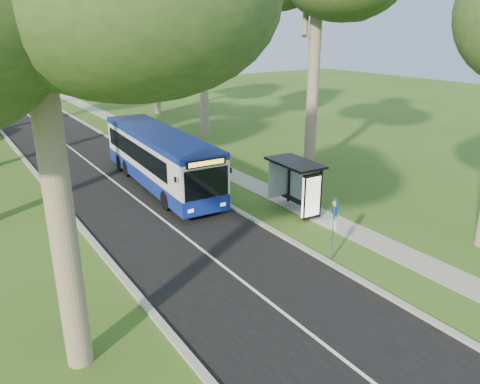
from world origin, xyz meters
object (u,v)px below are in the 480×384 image
object	(u,v)px
bus_stop_sign	(334,222)
bus_shelter	(302,178)
litter_bin	(217,179)
bus	(160,159)

from	to	relation	value
bus_stop_sign	bus_shelter	size ratio (longest dim) A/B	0.84
litter_bin	bus_stop_sign	bearing A→B (deg)	-94.53
bus_shelter	litter_bin	world-z (taller)	bus_shelter
bus	bus_shelter	distance (m)	8.47
bus_stop_sign	bus	bearing A→B (deg)	111.55
bus	bus_stop_sign	xyz separation A→B (m)	(1.79, -11.83, -0.02)
litter_bin	bus_shelter	bearing A→B (deg)	-76.44
bus_stop_sign	litter_bin	distance (m)	10.06
bus_shelter	litter_bin	bearing A→B (deg)	106.51
bus	litter_bin	xyz separation A→B (m)	(2.58, -1.86, -1.13)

